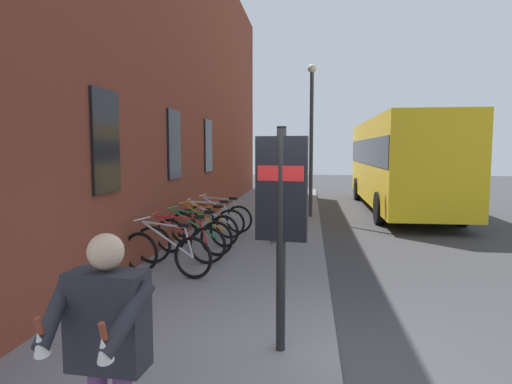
% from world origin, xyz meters
% --- Properties ---
extents(ground, '(60.00, 60.00, 0.00)m').
position_xyz_m(ground, '(6.00, -1.00, 0.00)').
color(ground, '#38383A').
extents(sidewalk_pavement, '(24.00, 3.50, 0.12)m').
position_xyz_m(sidewalk_pavement, '(8.00, 1.75, 0.06)').
color(sidewalk_pavement, slate).
rests_on(sidewalk_pavement, ground).
extents(station_facade, '(22.00, 0.65, 8.87)m').
position_xyz_m(station_facade, '(8.99, 3.80, 4.43)').
color(station_facade, brown).
rests_on(station_facade, ground).
extents(bicycle_leaning_wall, '(0.61, 1.73, 0.97)m').
position_xyz_m(bicycle_leaning_wall, '(2.64, 2.75, 0.51)').
color(bicycle_leaning_wall, black).
rests_on(bicycle_leaning_wall, sidewalk_pavement).
extents(bicycle_beside_lamp, '(0.48, 1.77, 0.97)m').
position_xyz_m(bicycle_beside_lamp, '(3.45, 2.75, 0.51)').
color(bicycle_beside_lamp, black).
rests_on(bicycle_beside_lamp, sidewalk_pavement).
extents(bicycle_by_door, '(0.52, 1.75, 0.97)m').
position_xyz_m(bicycle_by_door, '(4.23, 2.70, 0.51)').
color(bicycle_by_door, black).
rests_on(bicycle_by_door, sidewalk_pavement).
extents(bicycle_far_end, '(0.64, 1.72, 0.97)m').
position_xyz_m(bicycle_far_end, '(5.11, 2.70, 0.51)').
color(bicycle_far_end, black).
rests_on(bicycle_far_end, sidewalk_pavement).
extents(bicycle_under_window, '(0.48, 1.76, 0.97)m').
position_xyz_m(bicycle_under_window, '(5.89, 2.75, 0.51)').
color(bicycle_under_window, black).
rests_on(bicycle_under_window, sidewalk_pavement).
extents(bicycle_nearest_sign, '(0.48, 1.76, 0.97)m').
position_xyz_m(bicycle_nearest_sign, '(6.75, 2.65, 0.51)').
color(bicycle_nearest_sign, black).
rests_on(bicycle_nearest_sign, sidewalk_pavement).
extents(transit_info_sign, '(0.18, 0.56, 2.40)m').
position_xyz_m(transit_info_sign, '(0.03, 0.62, 1.72)').
color(transit_info_sign, black).
rests_on(transit_info_sign, sidewalk_pavement).
extents(city_bus, '(10.51, 2.68, 3.35)m').
position_xyz_m(city_bus, '(12.56, -3.00, 1.92)').
color(city_bus, yellow).
rests_on(city_bus, ground).
extents(pedestrian_near_bus, '(0.33, 0.64, 1.72)m').
position_xyz_m(pedestrian_near_bus, '(5.59, 1.07, 1.17)').
color(pedestrian_near_bus, brown).
rests_on(pedestrian_near_bus, sidewalk_pavement).
extents(tourist_with_hotdogs, '(0.59, 0.64, 1.66)m').
position_xyz_m(tourist_with_hotdogs, '(-2.12, 1.55, 1.15)').
color(tourist_with_hotdogs, '#723F72').
rests_on(tourist_with_hotdogs, sidewalk_pavement).
extents(street_lamp, '(0.28, 0.28, 4.84)m').
position_xyz_m(street_lamp, '(9.78, 0.30, 3.01)').
color(street_lamp, '#333338').
rests_on(street_lamp, sidewalk_pavement).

